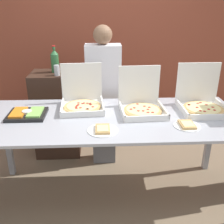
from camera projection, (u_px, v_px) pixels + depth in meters
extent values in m
plane|color=#847056|center=(112.00, 195.00, 2.80)|extent=(16.00, 16.00, 0.00)
cube|color=brown|center=(106.00, 39.00, 3.81)|extent=(10.00, 0.06, 2.80)
cube|color=#A8AAB2|center=(112.00, 118.00, 2.44)|extent=(2.45, 0.99, 0.02)
cube|color=#A8AAB2|center=(7.00, 141.00, 2.98)|extent=(0.06, 0.06, 0.89)
cube|color=#A8AAB2|center=(210.00, 136.00, 3.08)|extent=(0.06, 0.06, 0.89)
cube|color=white|center=(83.00, 108.00, 2.61)|extent=(0.44, 0.44, 0.02)
cube|color=white|center=(83.00, 113.00, 2.41)|extent=(0.42, 0.04, 0.04)
cube|color=white|center=(62.00, 106.00, 2.58)|extent=(0.04, 0.42, 0.04)
cube|color=white|center=(103.00, 105.00, 2.62)|extent=(0.04, 0.42, 0.04)
cube|color=white|center=(82.00, 82.00, 2.73)|extent=(0.42, 0.04, 0.40)
cylinder|color=tan|center=(83.00, 106.00, 2.60)|extent=(0.37, 0.37, 0.02)
cylinder|color=beige|center=(82.00, 105.00, 2.60)|extent=(0.32, 0.32, 0.00)
cylinder|color=#B22D23|center=(91.00, 105.00, 2.61)|extent=(0.03, 0.03, 0.00)
cylinder|color=#B22D23|center=(90.00, 103.00, 2.64)|extent=(0.03, 0.03, 0.00)
cylinder|color=#B22D23|center=(87.00, 103.00, 2.65)|extent=(0.03, 0.03, 0.00)
cylinder|color=#B22D23|center=(84.00, 103.00, 2.65)|extent=(0.03, 0.03, 0.00)
cylinder|color=#B22D23|center=(83.00, 104.00, 2.64)|extent=(0.03, 0.03, 0.00)
cylinder|color=#B22D23|center=(78.00, 103.00, 2.65)|extent=(0.03, 0.03, 0.00)
cylinder|color=#B22D23|center=(78.00, 105.00, 2.61)|extent=(0.03, 0.03, 0.00)
cylinder|color=#B22D23|center=(77.00, 106.00, 2.58)|extent=(0.03, 0.03, 0.00)
cylinder|color=#B22D23|center=(76.00, 107.00, 2.55)|extent=(0.03, 0.03, 0.00)
cylinder|color=#B22D23|center=(76.00, 108.00, 2.52)|extent=(0.03, 0.03, 0.00)
cylinder|color=#B22D23|center=(80.00, 108.00, 2.53)|extent=(0.03, 0.03, 0.00)
cylinder|color=#B22D23|center=(87.00, 109.00, 2.50)|extent=(0.03, 0.03, 0.00)
cylinder|color=#B22D23|center=(88.00, 109.00, 2.51)|extent=(0.03, 0.03, 0.00)
cylinder|color=#B22D23|center=(93.00, 107.00, 2.56)|extent=(0.03, 0.03, 0.00)
cube|color=white|center=(143.00, 112.00, 2.52)|extent=(0.43, 0.43, 0.02)
cube|color=white|center=(147.00, 118.00, 2.32)|extent=(0.41, 0.04, 0.04)
cube|color=white|center=(122.00, 110.00, 2.49)|extent=(0.04, 0.41, 0.04)
cube|color=white|center=(163.00, 108.00, 2.52)|extent=(0.04, 0.41, 0.04)
cube|color=white|center=(139.00, 85.00, 2.63)|extent=(0.41, 0.04, 0.39)
cylinder|color=tan|center=(143.00, 110.00, 2.51)|extent=(0.36, 0.36, 0.02)
cylinder|color=beige|center=(143.00, 109.00, 2.51)|extent=(0.31, 0.31, 0.00)
cylinder|color=#B22D23|center=(148.00, 109.00, 2.50)|extent=(0.03, 0.03, 0.00)
cylinder|color=#B22D23|center=(149.00, 107.00, 2.54)|extent=(0.03, 0.03, 0.00)
cylinder|color=#B22D23|center=(144.00, 106.00, 2.57)|extent=(0.03, 0.03, 0.00)
cylinder|color=#B22D23|center=(138.00, 104.00, 2.62)|extent=(0.03, 0.03, 0.00)
cylinder|color=#B22D23|center=(134.00, 108.00, 2.53)|extent=(0.03, 0.03, 0.00)
cylinder|color=#B22D23|center=(131.00, 109.00, 2.50)|extent=(0.03, 0.03, 0.00)
cylinder|color=#B22D23|center=(138.00, 111.00, 2.46)|extent=(0.03, 0.03, 0.00)
cylinder|color=#B22D23|center=(143.00, 111.00, 2.46)|extent=(0.03, 0.03, 0.00)
cylinder|color=#B22D23|center=(148.00, 112.00, 2.43)|extent=(0.03, 0.03, 0.00)
cylinder|color=#B22D23|center=(153.00, 112.00, 2.43)|extent=(0.03, 0.03, 0.00)
cube|color=white|center=(203.00, 110.00, 2.56)|extent=(0.43, 0.43, 0.02)
cube|color=white|center=(212.00, 116.00, 2.36)|extent=(0.43, 0.02, 0.04)
cube|color=white|center=(182.00, 108.00, 2.54)|extent=(0.02, 0.43, 0.04)
cube|color=white|center=(224.00, 107.00, 2.56)|extent=(0.02, 0.43, 0.04)
cube|color=white|center=(198.00, 83.00, 2.68)|extent=(0.43, 0.02, 0.41)
cylinder|color=tan|center=(203.00, 109.00, 2.55)|extent=(0.38, 0.38, 0.02)
cylinder|color=beige|center=(203.00, 108.00, 2.55)|extent=(0.33, 0.33, 0.00)
cylinder|color=#B22D23|center=(213.00, 107.00, 2.55)|extent=(0.03, 0.03, 0.00)
cylinder|color=#B22D23|center=(206.00, 105.00, 2.61)|extent=(0.03, 0.03, 0.00)
cylinder|color=#B22D23|center=(200.00, 103.00, 2.66)|extent=(0.03, 0.03, 0.00)
cylinder|color=#B22D23|center=(198.00, 103.00, 2.64)|extent=(0.03, 0.03, 0.00)
cylinder|color=#B22D23|center=(189.00, 105.00, 2.61)|extent=(0.03, 0.03, 0.00)
cylinder|color=#B22D23|center=(189.00, 105.00, 2.60)|extent=(0.03, 0.03, 0.00)
cylinder|color=#B22D23|center=(197.00, 107.00, 2.54)|extent=(0.03, 0.03, 0.00)
cylinder|color=#B22D23|center=(200.00, 111.00, 2.47)|extent=(0.03, 0.03, 0.00)
cylinder|color=#B22D23|center=(205.00, 111.00, 2.45)|extent=(0.03, 0.03, 0.00)
cylinder|color=#B22D23|center=(209.00, 109.00, 2.50)|extent=(0.03, 0.03, 0.00)
cylinder|color=#B22D23|center=(214.00, 110.00, 2.48)|extent=(0.03, 0.03, 0.00)
cylinder|color=white|center=(103.00, 130.00, 2.18)|extent=(0.26, 0.26, 0.01)
cube|color=tan|center=(103.00, 129.00, 2.18)|extent=(0.12, 0.17, 0.02)
cube|color=beige|center=(103.00, 128.00, 2.16)|extent=(0.09, 0.12, 0.01)
cylinder|color=white|center=(187.00, 126.00, 2.26)|extent=(0.23, 0.23, 0.01)
cube|color=tan|center=(187.00, 124.00, 2.25)|extent=(0.12, 0.17, 0.02)
cube|color=beige|center=(188.00, 124.00, 2.24)|extent=(0.09, 0.12, 0.01)
cube|color=black|center=(27.00, 115.00, 2.45)|extent=(0.35, 0.30, 0.03)
cube|color=orange|center=(18.00, 112.00, 2.44)|extent=(0.12, 0.24, 0.02)
cube|color=#8CC65B|center=(35.00, 112.00, 2.45)|extent=(0.12, 0.24, 0.02)
cylinder|color=white|center=(27.00, 112.00, 2.44)|extent=(0.09, 0.09, 0.02)
cube|color=#382319|center=(57.00, 114.00, 3.42)|extent=(0.57, 0.45, 1.10)
cylinder|color=#2D6638|center=(55.00, 63.00, 3.19)|extent=(0.10, 0.10, 0.22)
cone|color=#2D6638|center=(54.00, 52.00, 3.14)|extent=(0.10, 0.10, 0.06)
cylinder|color=#2D6638|center=(54.00, 48.00, 3.12)|extent=(0.03, 0.03, 0.04)
cylinder|color=red|center=(54.00, 46.00, 3.11)|extent=(0.04, 0.04, 0.01)
cylinder|color=silver|center=(57.00, 70.00, 3.06)|extent=(0.07, 0.07, 0.12)
cylinder|color=silver|center=(56.00, 65.00, 3.04)|extent=(0.06, 0.06, 0.00)
cube|color=slate|center=(104.00, 131.00, 3.28)|extent=(0.28, 0.20, 0.81)
cube|color=white|center=(103.00, 74.00, 2.99)|extent=(0.40, 0.22, 0.67)
sphere|color=brown|center=(103.00, 35.00, 2.82)|extent=(0.21, 0.21, 0.21)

